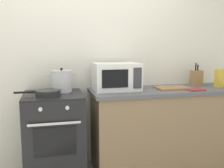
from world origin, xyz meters
The scene contains 11 objects.
back_wall centered at (0.30, 0.97, 1.25)m, with size 4.40×0.10×2.50m, color silver.
lower_cabinet_right centered at (0.90, 0.62, 0.44)m, with size 1.64×0.56×0.88m, color #8C7051.
countertop_right centered at (0.90, 0.62, 0.90)m, with size 1.70×0.60×0.04m, color #59595E.
stove centered at (-0.35, 0.60, 0.46)m, with size 0.60×0.64×0.92m.
stock_pot centered at (-0.25, 0.71, 1.04)m, with size 0.31×0.22×0.26m.
frying_pan centered at (-0.41, 0.55, 0.95)m, with size 0.45×0.25×0.05m.
microwave centered at (0.34, 0.68, 1.07)m, with size 0.50×0.37×0.30m.
cutting_board centered at (0.98, 0.60, 0.93)m, with size 0.36×0.26×0.02m, color #997047.
knife_block centered at (1.38, 0.74, 1.02)m, with size 0.13×0.10×0.28m.
pasta_box centered at (1.57, 0.57, 1.03)m, with size 0.08×0.08×0.22m, color gold.
oven_mitt centered at (1.19, 0.44, 0.93)m, with size 0.18×0.14×0.02m, color #993333.
Camera 1 is at (-0.38, -2.06, 1.41)m, focal length 41.26 mm.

